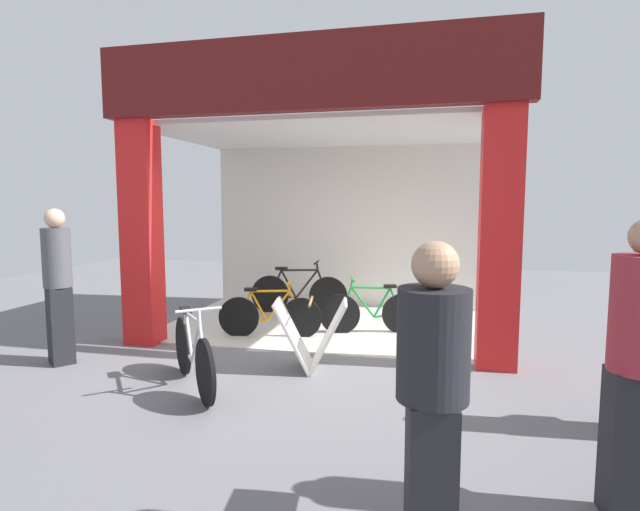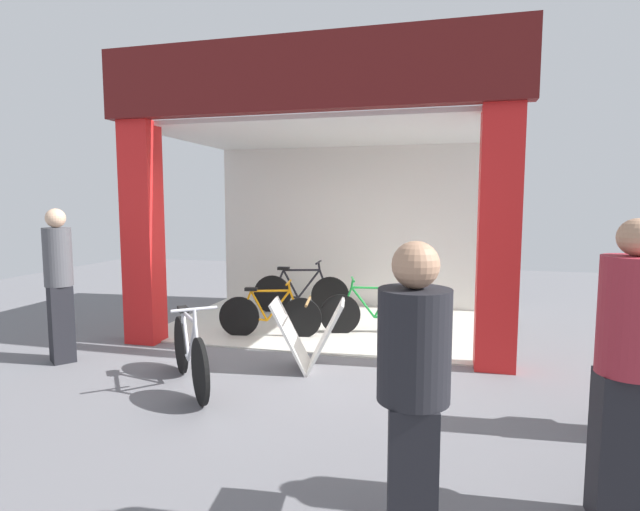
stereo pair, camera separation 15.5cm
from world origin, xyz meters
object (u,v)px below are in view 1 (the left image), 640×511
at_px(bicycle_inside_2, 299,293).
at_px(pedestrian_0, 640,366).
at_px(bicycle_inside_0, 371,312).
at_px(pedestrian_1, 58,285).
at_px(pedestrian_2, 431,397).
at_px(sandwich_board_sign, 311,335).
at_px(bicycle_inside_1, 270,315).
at_px(bicycle_parked_0, 193,354).

xyz_separation_m(bicycle_inside_2, pedestrian_0, (3.39, -4.82, 0.57)).
bearing_deg(bicycle_inside_0, pedestrian_1, -147.70).
bearing_deg(pedestrian_2, pedestrian_1, 151.29).
bearing_deg(bicycle_inside_2, pedestrian_2, -67.77).
bearing_deg(bicycle_inside_0, pedestrian_0, -61.94).
xyz_separation_m(sandwich_board_sign, pedestrian_1, (-2.89, -0.45, 0.53)).
height_order(bicycle_inside_1, pedestrian_2, pedestrian_2).
relative_size(bicycle_inside_0, bicycle_inside_1, 1.00).
height_order(sandwich_board_sign, pedestrian_2, pedestrian_2).
relative_size(bicycle_parked_0, sandwich_board_sign, 1.39).
relative_size(bicycle_inside_0, bicycle_inside_2, 0.87).
relative_size(bicycle_inside_1, pedestrian_1, 0.79).
bearing_deg(pedestrian_1, pedestrian_2, -28.71).
distance_m(bicycle_inside_2, bicycle_parked_0, 3.49).
distance_m(bicycle_parked_0, sandwich_board_sign, 1.31).
height_order(bicycle_inside_0, bicycle_inside_1, bicycle_inside_0).
relative_size(bicycle_parked_0, pedestrian_0, 0.70).
xyz_separation_m(bicycle_inside_1, sandwich_board_sign, (0.88, -1.16, 0.08)).
height_order(bicycle_inside_2, pedestrian_1, pedestrian_1).
height_order(pedestrian_0, pedestrian_1, pedestrian_1).
relative_size(pedestrian_0, pedestrian_1, 0.99).
distance_m(bicycle_parked_0, pedestrian_2, 3.10).
height_order(bicycle_inside_1, pedestrian_1, pedestrian_1).
xyz_separation_m(bicycle_parked_0, sandwich_board_sign, (1.02, 0.81, 0.05)).
height_order(bicycle_inside_2, pedestrian_2, pedestrian_2).
relative_size(bicycle_inside_2, pedestrian_2, 0.97).
height_order(bicycle_inside_0, pedestrian_1, pedestrian_1).
bearing_deg(sandwich_board_sign, pedestrian_1, -171.22).
distance_m(bicycle_inside_0, sandwich_board_sign, 1.74).
bearing_deg(pedestrian_2, pedestrian_0, 27.72).
relative_size(pedestrian_0, pedestrian_2, 1.06).
xyz_separation_m(sandwich_board_sign, pedestrian_2, (1.33, -2.76, 0.48)).
bearing_deg(sandwich_board_sign, bicycle_parked_0, -141.43).
relative_size(bicycle_inside_0, sandwich_board_sign, 1.60).
xyz_separation_m(bicycle_inside_1, pedestrian_0, (3.38, -3.30, 0.61)).
relative_size(bicycle_inside_0, pedestrian_2, 0.85).
distance_m(pedestrian_0, pedestrian_2, 1.32).
xyz_separation_m(bicycle_inside_0, sandwich_board_sign, (-0.47, -1.67, 0.07)).
height_order(bicycle_inside_2, pedestrian_0, pedestrian_0).
height_order(sandwich_board_sign, pedestrian_1, pedestrian_1).
bearing_deg(bicycle_inside_1, bicycle_inside_0, 21.05).
distance_m(bicycle_inside_0, pedestrian_2, 4.55).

